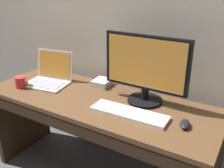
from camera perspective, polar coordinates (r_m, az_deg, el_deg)
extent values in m
cube|color=brown|center=(1.83, -3.22, -3.72)|extent=(1.69, 0.61, 0.03)
cube|color=#322113|center=(2.51, -18.91, -6.48)|extent=(0.05, 0.56, 0.68)
cube|color=#322113|center=(1.66, -8.86, -9.40)|extent=(1.62, 0.02, 0.09)
cube|color=silver|center=(2.12, -14.26, -0.03)|extent=(0.36, 0.28, 0.01)
cube|color=#959599|center=(2.11, -14.45, 0.04)|extent=(0.30, 0.19, 0.00)
cube|color=silver|center=(2.18, -12.51, 4.25)|extent=(0.33, 0.10, 0.24)
cube|color=#C67F2D|center=(2.18, -12.58, 4.24)|extent=(0.29, 0.09, 0.21)
cylinder|color=black|center=(1.80, 7.19, -3.52)|extent=(0.24, 0.24, 0.02)
cylinder|color=black|center=(1.78, 7.28, -2.05)|extent=(0.05, 0.05, 0.09)
cube|color=black|center=(1.69, 7.45, 4.66)|extent=(0.58, 0.03, 0.36)
cube|color=#C67F2D|center=(1.67, 7.22, 4.51)|extent=(0.53, 0.00, 0.32)
cube|color=white|center=(1.63, 3.78, -6.41)|extent=(0.50, 0.15, 0.02)
cube|color=silver|center=(1.62, 3.79, -6.05)|extent=(0.47, 0.13, 0.00)
ellipsoid|color=black|center=(1.56, 15.73, -8.49)|extent=(0.08, 0.12, 0.03)
cube|color=silver|center=(2.04, -2.21, 0.29)|extent=(0.14, 0.15, 0.05)
cylinder|color=red|center=(2.12, -19.44, 0.44)|extent=(0.09, 0.09, 0.09)
torus|color=red|center=(2.08, -18.46, 0.25)|extent=(0.05, 0.01, 0.05)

